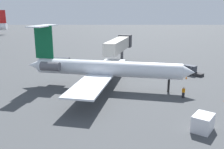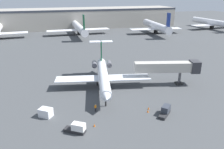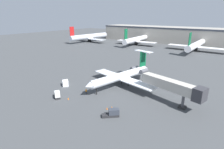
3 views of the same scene
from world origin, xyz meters
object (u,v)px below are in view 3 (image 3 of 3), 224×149
Objects in this scene: baggage_tug_trailing at (112,113)px; parked_airliner_west_mid at (136,40)px; regional_jet at (123,75)px; ground_crew_marshaller at (86,91)px; parked_airliner_centre at (197,45)px; parked_airliner_west_end at (89,37)px; baggage_tug_lead at (57,95)px; traffic_cone_near at (112,107)px; jet_bridge at (175,87)px; cargo_container_uld at (65,83)px; traffic_cone_mid at (68,99)px; traffic_cone_far at (107,108)px.

parked_airliner_west_mid reaches higher than baggage_tug_trailing.
ground_crew_marshaller is at bearing -111.39° from regional_jet.
baggage_tug_trailing is (8.85, -17.99, -2.69)m from regional_jet.
ground_crew_marshaller is 0.04× the size of parked_airliner_centre.
parked_airliner_west_end is 0.94× the size of parked_airliner_centre.
ground_crew_marshaller is 8.26m from baggage_tug_lead.
regional_jet is 16.61m from traffic_cone_near.
baggage_tug_trailing is 0.10× the size of parked_airliner_west_mid.
jet_bridge is at bearing -55.04° from parked_airliner_west_mid.
jet_bridge reaches higher than cargo_container_uld.
cargo_container_uld is at bearing -166.20° from jet_bridge.
baggage_tug_lead is at bearing -150.84° from jet_bridge.
regional_jet reaches higher than traffic_cone_mid.
parked_airliner_west_mid is (-23.60, 89.66, 3.34)m from cargo_container_uld.
cargo_container_uld is (-33.35, -8.19, -4.07)m from jet_bridge.
parked_airliner_west_end is (-75.83, 81.92, 3.58)m from ground_crew_marshaller.
regional_jet is 51.24× the size of traffic_cone_near.
traffic_cone_far is 104.18m from parked_airliner_west_mid.
jet_bridge is at bearing 44.42° from traffic_cone_near.
traffic_cone_mid is (3.44, 0.97, -0.56)m from baggage_tug_lead.
baggage_tug_lead and baggage_tug_trailing have the same top height.
regional_jet is 0.69× the size of parked_airliner_west_end.
parked_airliner_centre reaches higher than traffic_cone_far.
baggage_tug_trailing is 7.03× the size of traffic_cone_mid.
baggage_tug_trailing reaches higher than traffic_cone_mid.
cargo_container_uld is (-15.22, -11.71, -2.62)m from regional_jet.
cargo_container_uld reaches higher than traffic_cone_far.
traffic_cone_mid is 101.51m from parked_airliner_west_mid.
parked_airliner_west_mid reaches higher than traffic_cone_mid.
traffic_cone_near is at bearing -135.58° from jet_bridge.
traffic_cone_far is (-0.68, -1.15, 0.00)m from traffic_cone_near.
parked_airliner_west_end is 1.07× the size of parked_airliner_west_mid.
regional_jet is 51.24× the size of traffic_cone_far.
jet_bridge reaches higher than baggage_tug_lead.
cargo_container_uld is at bearing 126.01° from baggage_tug_lead.
baggage_tug_trailing is 1.22× the size of cargo_container_uld.
traffic_cone_far is (5.78, -16.11, -3.25)m from regional_jet.
traffic_cone_far is (21.00, -4.40, -0.63)m from cargo_container_uld.
traffic_cone_far is at bearing 9.54° from traffic_cone_mid.
parked_airliner_centre is at bearing 83.19° from traffic_cone_mid.
cargo_container_uld is 5.77× the size of traffic_cone_near.
traffic_cone_mid is at bearing -149.17° from jet_bridge.
traffic_cone_near is (21.68, -3.24, -0.63)m from cargo_container_uld.
regional_jet is 16.67× the size of ground_crew_marshaller.
regional_jet reaches higher than ground_crew_marshaller.
traffic_cone_far is (-12.35, -12.59, -4.71)m from jet_bridge.
parked_airliner_centre reaches higher than baggage_tug_lead.
ground_crew_marshaller is at bearing -4.40° from cargo_container_uld.
traffic_cone_near is at bearing -66.65° from regional_jet.
ground_crew_marshaller is at bearing -47.21° from parked_airliner_west_end.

